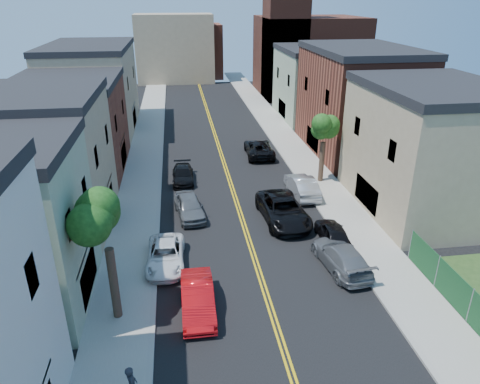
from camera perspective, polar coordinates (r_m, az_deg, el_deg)
name	(u,v)px	position (r m, az deg, el deg)	size (l,w,h in m)	color
sidewalk_left	(145,153)	(47.59, -12.13, 4.92)	(3.20, 100.00, 0.15)	gray
sidewalk_right	(292,146)	(49.00, 6.68, 5.85)	(3.20, 100.00, 0.15)	gray
curb_left	(162,152)	(47.49, -10.02, 5.05)	(0.30, 100.00, 0.15)	gray
curb_right	(276,147)	(48.60, 4.68, 5.78)	(0.30, 100.00, 0.15)	gray
bldg_left_tan_near	(36,167)	(33.28, -24.66, 2.96)	(9.00, 10.00, 9.00)	#998466
bldg_left_brick	(70,129)	(43.57, -20.93, 7.51)	(9.00, 12.00, 8.00)	brown
bldg_left_tan_far	(93,91)	(56.79, -18.30, 12.22)	(9.00, 16.00, 9.50)	#998466
bldg_right_tan	(429,152)	(35.91, 23.01, 4.70)	(9.00, 12.00, 9.00)	#998466
bldg_right_brick	(357,104)	(47.82, 14.80, 10.90)	(9.00, 14.00, 10.00)	brown
bldg_right_palegrn	(316,85)	(60.84, 9.73, 13.31)	(9.00, 12.00, 8.50)	gray
church	(303,49)	(75.36, 8.14, 17.73)	(16.20, 14.20, 22.60)	#4C2319
backdrop_left	(175,48)	(87.46, -8.35, 17.74)	(14.00, 8.00, 12.00)	#998466
backdrop_center	(196,51)	(91.65, -5.71, 17.52)	(10.00, 8.00, 10.00)	brown
tree_left_mid	(103,202)	(21.16, -17.15, -1.24)	(5.20, 5.20, 9.29)	#37281B
tree_right_far	(325,118)	(38.25, 10.87, 9.26)	(4.40, 4.40, 8.03)	#37281B
red_sedan	(198,298)	(23.85, -5.44, -13.38)	(1.66, 4.77, 1.57)	red
white_pickup	(166,255)	(27.73, -9.51, -8.01)	(2.24, 4.86, 1.35)	white
grey_car_left	(189,206)	(33.26, -6.51, -1.85)	(1.88, 4.68, 1.60)	#595C60
black_car_left	(183,175)	(39.54, -7.33, 2.20)	(1.85, 4.54, 1.32)	black
grey_car_right	(341,257)	(27.74, 12.85, -8.07)	(2.16, 5.30, 1.54)	slate
black_car_right	(333,233)	(30.35, 11.79, -5.12)	(1.67, 4.14, 1.41)	black
silver_car_right	(302,186)	(36.84, 7.93, 0.80)	(1.78, 5.11, 1.68)	#9EA1A6
dark_car_right_far	(259,148)	(45.75, 2.45, 5.62)	(2.66, 5.76, 1.60)	black
black_suv_lane	(283,210)	(32.46, 5.55, -2.31)	(2.94, 6.37, 1.77)	black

